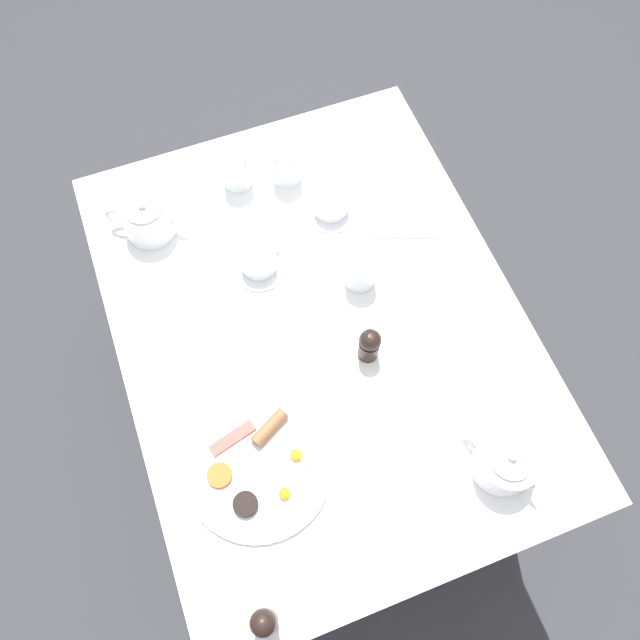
# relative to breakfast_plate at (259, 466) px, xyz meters

# --- Properties ---
(ground_plane) EXTENTS (8.00, 8.00, 0.00)m
(ground_plane) POSITION_rel_breakfast_plate_xyz_m (0.23, 0.26, -0.71)
(ground_plane) COLOR #333338
(table) EXTENTS (0.90, 1.18, 0.70)m
(table) POSITION_rel_breakfast_plate_xyz_m (0.23, 0.26, -0.07)
(table) COLOR white
(table) RESTS_ON ground_plane
(breakfast_plate) EXTENTS (0.31, 0.31, 0.04)m
(breakfast_plate) POSITION_rel_breakfast_plate_xyz_m (0.00, 0.00, 0.00)
(breakfast_plate) COLOR white
(breakfast_plate) RESTS_ON table
(teapot_near) EXTENTS (0.19, 0.12, 0.11)m
(teapot_near) POSITION_rel_breakfast_plate_xyz_m (-0.07, 0.64, 0.04)
(teapot_near) COLOR white
(teapot_near) RESTS_ON table
(teapot_far) EXTENTS (0.12, 0.19, 0.11)m
(teapot_far) POSITION_rel_breakfast_plate_xyz_m (0.46, -0.17, 0.04)
(teapot_far) COLOR white
(teapot_far) RESTS_ON table
(teacup_with_saucer_left) EXTENTS (0.13, 0.13, 0.06)m
(teacup_with_saucer_left) POSITION_rel_breakfast_plate_xyz_m (0.36, 0.53, 0.02)
(teacup_with_saucer_left) COLOR white
(teacup_with_saucer_left) RESTS_ON table
(teacup_with_saucer_right) EXTENTS (0.13, 0.13, 0.06)m
(teacup_with_saucer_right) POSITION_rel_breakfast_plate_xyz_m (0.15, 0.44, 0.02)
(teacup_with_saucer_right) COLOR white
(teacup_with_saucer_right) RESTS_ON table
(water_glass_tall) EXTENTS (0.07, 0.07, 0.10)m
(water_glass_tall) POSITION_rel_breakfast_plate_xyz_m (0.35, 0.33, 0.04)
(water_glass_tall) COLOR white
(water_glass_tall) RESTS_ON table
(water_glass_short) EXTENTS (0.07, 0.07, 0.11)m
(water_glass_short) POSITION_rel_breakfast_plate_xyz_m (0.29, 0.67, 0.05)
(water_glass_short) COLOR white
(water_glass_short) RESTS_ON table
(wine_glass_spare) EXTENTS (0.07, 0.07, 0.11)m
(wine_glass_spare) POSITION_rel_breakfast_plate_xyz_m (0.17, 0.70, 0.05)
(wine_glass_spare) COLOR white
(wine_glass_spare) RESTS_ON table
(pepper_grinder) EXTENTS (0.05, 0.05, 0.10)m
(pepper_grinder) POSITION_rel_breakfast_plate_xyz_m (0.30, 0.15, 0.04)
(pepper_grinder) COLOR black
(pepper_grinder) RESTS_ON table
(salt_grinder) EXTENTS (0.05, 0.05, 0.10)m
(salt_grinder) POSITION_rel_breakfast_plate_xyz_m (-0.08, -0.28, 0.04)
(salt_grinder) COLOR black
(salt_grinder) RESTS_ON table
(napkin_folded) EXTENTS (0.16, 0.16, 0.01)m
(napkin_folded) POSITION_rel_breakfast_plate_xyz_m (0.52, 0.70, -0.00)
(napkin_folded) COLOR white
(napkin_folded) RESTS_ON table
(fork_by_plate) EXTENTS (0.16, 0.11, 0.00)m
(fork_by_plate) POSITION_rel_breakfast_plate_xyz_m (0.13, 0.26, -0.01)
(fork_by_plate) COLOR silver
(fork_by_plate) RESTS_ON table
(knife_by_plate) EXTENTS (0.03, 0.19, 0.00)m
(knife_by_plate) POSITION_rel_breakfast_plate_xyz_m (0.22, -0.18, -0.01)
(knife_by_plate) COLOR silver
(knife_by_plate) RESTS_ON table
(spoon_for_tea) EXTENTS (0.15, 0.08, 0.00)m
(spoon_for_tea) POSITION_rel_breakfast_plate_xyz_m (0.44, 0.15, -0.01)
(spoon_for_tea) COLOR silver
(spoon_for_tea) RESTS_ON table
(fork_spare) EXTENTS (0.17, 0.08, 0.00)m
(fork_spare) POSITION_rel_breakfast_plate_xyz_m (0.49, 0.41, -0.01)
(fork_spare) COLOR silver
(fork_spare) RESTS_ON table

